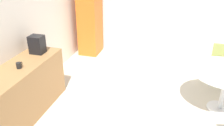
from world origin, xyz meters
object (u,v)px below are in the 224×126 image
object	(u,v)px
mug_white	(19,65)
coffee_maker	(37,44)
locker_cabinet	(90,19)
chair_olive	(221,60)
mug_green	(35,50)

from	to	relation	value
mug_white	coffee_maker	distance (m)	0.63
locker_cabinet	mug_white	distance (m)	2.91
locker_cabinet	chair_olive	xyz separation A→B (m)	(-0.79, -3.17, -0.40)
coffee_maker	chair_olive	bearing A→B (deg)	-65.23
mug_green	coffee_maker	size ratio (longest dim) A/B	0.40
locker_cabinet	mug_white	xyz separation A→B (m)	(-2.91, 0.05, 0.03)
mug_white	chair_olive	bearing A→B (deg)	-56.59
coffee_maker	locker_cabinet	bearing A→B (deg)	-2.50
mug_white	mug_green	xyz separation A→B (m)	(0.60, 0.10, 0.00)
locker_cabinet	coffee_maker	xyz separation A→B (m)	(-2.29, 0.10, 0.14)
locker_cabinet	coffee_maker	size ratio (longest dim) A/B	5.77
mug_green	coffee_maker	world-z (taller)	coffee_maker
mug_white	mug_green	bearing A→B (deg)	9.51
mug_white	mug_green	distance (m)	0.60
locker_cabinet	chair_olive	size ratio (longest dim) A/B	2.22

